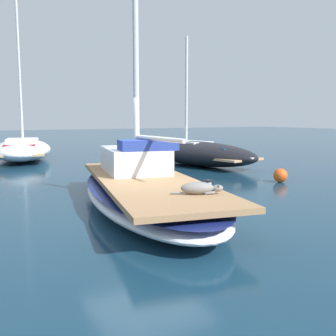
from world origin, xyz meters
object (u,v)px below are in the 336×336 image
Objects in this scene: dog_grey at (199,188)px; mooring_buoy at (280,175)px; sailboat_main at (146,193)px; deck_winch at (208,186)px; moored_boat_far_astern at (22,149)px; moored_boat_starboard_side at (196,152)px.

dog_grey is 6.02m from mooring_buoy.
deck_winch is (0.33, -1.93, 0.42)m from sailboat_main.
deck_winch is at bearing -85.46° from moored_boat_far_astern.
sailboat_main is at bearing 99.56° from deck_winch.
mooring_buoy is at bearing 30.67° from dog_grey.
dog_grey is at bearing -86.72° from moored_boat_far_astern.
moored_boat_starboard_side is at bearing -43.50° from moored_boat_far_astern.
moored_boat_far_astern is (-0.80, 13.97, -0.23)m from dog_grey.
moored_boat_far_astern is (-1.10, 13.82, -0.22)m from deck_winch.
dog_grey is 0.33m from deck_winch.
dog_grey reaches higher than mooring_buoy.
moored_boat_starboard_side reaches higher than mooring_buoy.
deck_winch is (0.30, 0.15, -0.01)m from dog_grey.
dog_grey reaches higher than sailboat_main.
sailboat_main is at bearing -131.75° from moored_boat_starboard_side.
mooring_buoy is at bearing -61.38° from moored_boat_far_astern.
sailboat_main is 5.27m from mooring_buoy.
mooring_buoy is (4.86, 2.90, -0.54)m from deck_winch.
deck_winch is 9.45m from moored_boat_starboard_side.
moored_boat_starboard_side is (6.16, -5.85, 0.00)m from moored_boat_far_astern.
deck_winch reaches higher than mooring_buoy.
dog_grey is 0.13× the size of moored_boat_starboard_side.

